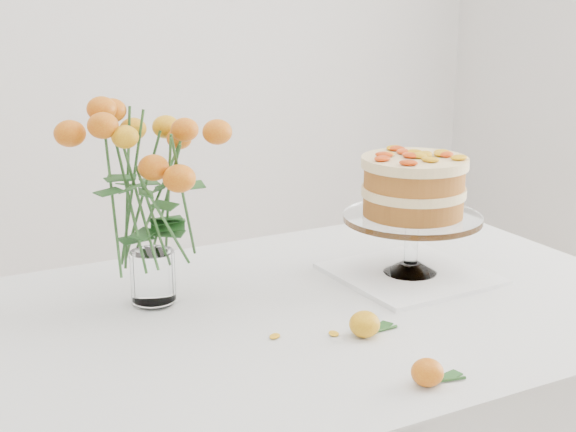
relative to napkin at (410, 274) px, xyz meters
name	(u,v)px	position (x,y,z in m)	size (l,w,h in m)	color
table	(306,345)	(-0.29, -0.05, -0.09)	(1.43, 0.93, 0.76)	tan
napkin	(410,274)	(0.00, 0.00, 0.00)	(0.31, 0.31, 0.01)	white
cake_stand	(413,193)	(0.00, 0.00, 0.18)	(0.30, 0.30, 0.27)	white
rose_vase	(148,178)	(-0.55, 0.11, 0.25)	(0.37, 0.37, 0.44)	white
loose_rose_near	(365,324)	(-0.26, -0.22, 0.02)	(0.10, 0.06, 0.05)	yellow
loose_rose_far	(428,372)	(-0.28, -0.42, 0.02)	(0.09, 0.05, 0.04)	#C34409
stray_petal_a	(275,336)	(-0.41, -0.15, 0.00)	(0.03, 0.02, 0.00)	#ECA40E
stray_petal_b	(334,334)	(-0.31, -0.19, 0.00)	(0.03, 0.02, 0.00)	#ECA40E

